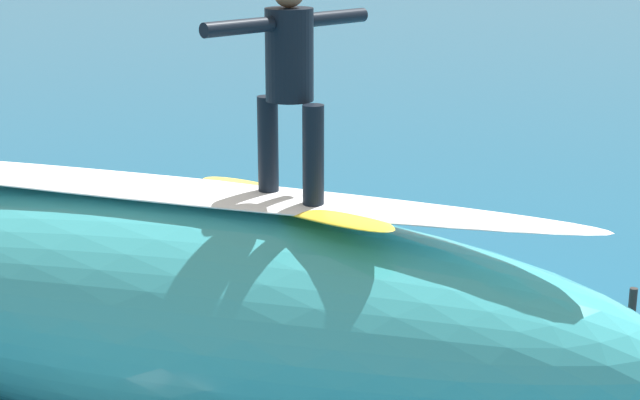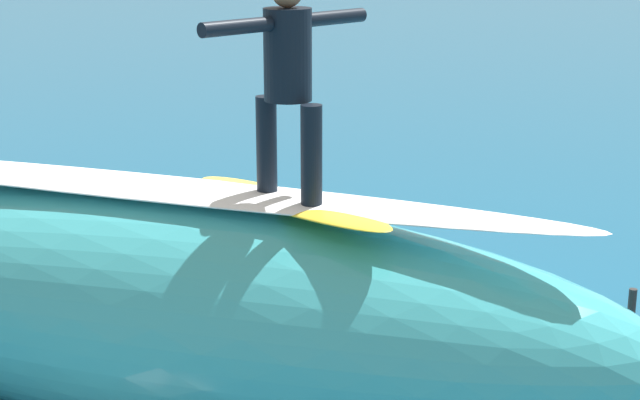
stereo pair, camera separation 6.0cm
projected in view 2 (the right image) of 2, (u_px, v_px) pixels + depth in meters
name	position (u px, v px, depth m)	size (l,w,h in m)	color
ground_plane	(234.00, 307.00, 11.03)	(120.00, 120.00, 0.00)	#145175
wave_crest	(150.00, 306.00, 8.42)	(8.63, 2.09, 1.99)	teal
wave_foam_lip	(144.00, 187.00, 8.14)	(7.34, 0.73, 0.08)	white
surfboard_riding	(289.00, 202.00, 7.72)	(2.10, 0.49, 0.07)	yellow
surfer_riding	(288.00, 71.00, 7.45)	(0.77, 1.47, 1.67)	black
surfboard_paddling	(340.00, 272.00, 11.96)	(2.44, 0.58, 0.10)	yellow
surfer_paddling	(330.00, 256.00, 11.97)	(1.71, 0.45, 0.31)	black
buoy_marker	(625.00, 377.00, 8.59)	(0.68, 0.68, 1.15)	red
foam_patch_near	(444.00, 362.00, 9.58)	(0.98, 0.67, 0.09)	white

